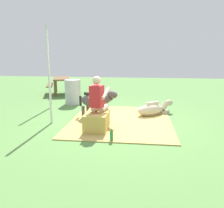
% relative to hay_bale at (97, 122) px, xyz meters
% --- Properties ---
extents(ground_plane, '(24.00, 24.00, 0.00)m').
position_rel_hay_bale_xyz_m(ground_plane, '(0.71, -0.39, -0.22)').
color(ground_plane, '#568442').
extents(hay_patch, '(3.34, 2.73, 0.02)m').
position_rel_hay_bale_xyz_m(hay_patch, '(0.89, -0.52, -0.21)').
color(hay_patch, tan).
rests_on(hay_patch, ground).
extents(hay_bale, '(0.76, 0.54, 0.44)m').
position_rel_hay_bale_xyz_m(hay_bale, '(0.00, 0.00, 0.00)').
color(hay_bale, tan).
rests_on(hay_bale, ground).
extents(person_seated, '(0.70, 0.50, 1.32)m').
position_rel_hay_bale_xyz_m(person_seated, '(0.16, -0.02, 0.50)').
color(person_seated, beige).
rests_on(person_seated, ground).
extents(pony_standing, '(0.82, 1.22, 0.89)m').
position_rel_hay_bale_xyz_m(pony_standing, '(0.91, 0.22, 0.31)').
color(pony_standing, '#4C4747').
rests_on(pony_standing, ground).
extents(pony_lying, '(1.03, 1.23, 0.42)m').
position_rel_hay_bale_xyz_m(pony_lying, '(1.61, -1.42, -0.03)').
color(pony_lying, beige).
rests_on(pony_lying, ground).
extents(soda_bottle, '(0.07, 0.07, 0.28)m').
position_rel_hay_bale_xyz_m(soda_bottle, '(-0.69, -0.45, -0.09)').
color(soda_bottle, '#268C3F').
rests_on(soda_bottle, ground).
extents(water_barrel, '(0.58, 0.58, 0.90)m').
position_rel_hay_bale_xyz_m(water_barrel, '(2.88, 1.44, 0.23)').
color(water_barrel, '#B2B2B7').
rests_on(water_barrel, ground).
extents(tent_pole_left, '(0.06, 0.06, 2.57)m').
position_rel_hay_bale_xyz_m(tent_pole_left, '(0.46, 1.33, 1.06)').
color(tent_pole_left, silver).
rests_on(tent_pole_left, ground).
extents(tent_pole_right, '(0.06, 0.06, 2.57)m').
position_rel_hay_bale_xyz_m(tent_pole_right, '(2.21, 2.04, 1.06)').
color(tent_pole_right, silver).
rests_on(tent_pole_right, ground).
extents(picnic_bench, '(1.84, 1.72, 0.75)m').
position_rel_hay_bale_xyz_m(picnic_bench, '(4.91, 2.57, 0.36)').
color(picnic_bench, brown).
rests_on(picnic_bench, ground).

